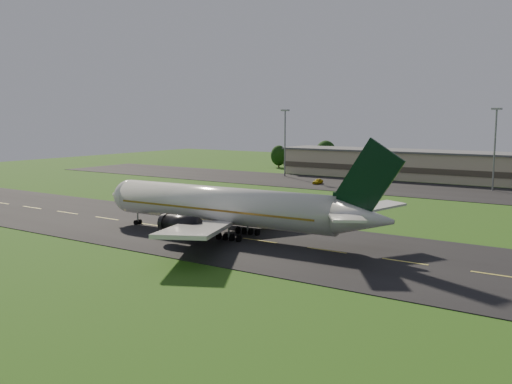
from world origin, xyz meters
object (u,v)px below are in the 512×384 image
Objects in this scene: terminal at (512,170)px; light_mast_centre at (495,139)px; airliner at (227,206)px; light_mast_west at (285,135)px; service_vehicle_a at (318,181)px; service_vehicle_b at (368,185)px.

light_mast_centre is (-1.40, -16.18, 8.75)m from terminal.
light_mast_west is at bearing 112.94° from airliner.
service_vehicle_b is (14.12, 1.19, -0.12)m from service_vehicle_a.
terminal is 40.14m from service_vehicle_b.
airliner is at bearing -105.46° from light_mast_centre.
airliner is 2.52× the size of light_mast_west.
airliner is at bearing -178.02° from service_vehicle_b.
service_vehicle_b is (-28.25, -10.66, -12.05)m from light_mast_centre.
airliner reaches higher than service_vehicle_a.
terminal is at bearing 73.85° from airliner.
light_mast_centre is 45.59m from service_vehicle_a.
terminal is 52.08m from service_vehicle_a.
airliner reaches higher than service_vehicle_b.
terminal is 7.13× the size of light_mast_west.
light_mast_west is at bearing 68.36° from service_vehicle_b.
terminal is 7.13× the size of light_mast_centre.
light_mast_west reaches higher than service_vehicle_a.
airliner reaches higher than terminal.
airliner is 71.17m from service_vehicle_a.
airliner is 83.36m from light_mast_centre.
service_vehicle_a is at bearing -164.38° from light_mast_centre.
service_vehicle_a is (-20.26, 68.12, -3.85)m from airliner.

